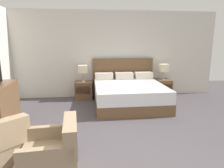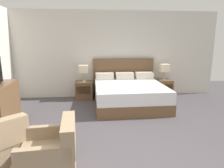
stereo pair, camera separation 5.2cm
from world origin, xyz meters
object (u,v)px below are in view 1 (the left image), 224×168
object	(u,v)px
table_lamp_right	(164,68)
armchair_companion	(53,157)
bed	(128,93)
nightstand_right	(162,88)
table_lamp_left	(83,69)
nightstand_left	(83,90)

from	to	relation	value
table_lamp_right	armchair_companion	world-z (taller)	table_lamp_right
bed	nightstand_right	world-z (taller)	bed
nightstand_right	table_lamp_left	bearing A→B (deg)	179.97
table_lamp_left	armchair_companion	xyz separation A→B (m)	(-0.30, -3.54, -0.62)
nightstand_left	nightstand_right	size ratio (longest dim) A/B	1.00
table_lamp_left	nightstand_left	bearing A→B (deg)	-90.00
armchair_companion	nightstand_right	bearing A→B (deg)	52.02
bed	nightstand_right	size ratio (longest dim) A/B	3.71
nightstand_left	nightstand_right	world-z (taller)	same
bed	table_lamp_left	xyz separation A→B (m)	(-1.23, 0.70, 0.58)
nightstand_right	armchair_companion	distance (m)	4.49
table_lamp_left	bed	bearing A→B (deg)	-29.60
nightstand_left	table_lamp_right	bearing A→B (deg)	0.03
table_lamp_left	armchair_companion	bearing A→B (deg)	-94.82
bed	nightstand_left	world-z (taller)	bed
table_lamp_left	nightstand_right	bearing A→B (deg)	-0.03
bed	table_lamp_left	bearing A→B (deg)	150.40
nightstand_right	bed	bearing A→B (deg)	-150.46
nightstand_left	table_lamp_right	size ratio (longest dim) A/B	1.08
table_lamp_right	nightstand_left	bearing A→B (deg)	-179.97
bed	table_lamp_right	bearing A→B (deg)	29.60
nightstand_right	table_lamp_right	xyz separation A→B (m)	(0.00, 0.00, 0.64)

